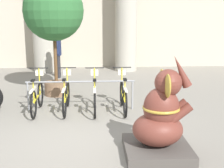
{
  "coord_description": "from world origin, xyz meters",
  "views": [
    {
      "loc": [
        0.4,
        -5.81,
        2.44
      ],
      "look_at": [
        0.75,
        0.53,
        1.0
      ],
      "focal_mm": 50.0,
      "sensor_mm": 36.0,
      "label": 1
    }
  ],
  "objects_px": {
    "bicycle_0": "(37,96)",
    "potted_tree": "(54,14)",
    "bicycle_1": "(66,95)",
    "bicycle_2": "(95,96)",
    "elephant_statue": "(160,122)",
    "bicycle_3": "(123,95)",
    "person_pedestrian": "(58,50)"
  },
  "relations": [
    {
      "from": "bicycle_2",
      "to": "bicycle_3",
      "type": "height_order",
      "value": "same"
    },
    {
      "from": "bicycle_3",
      "to": "person_pedestrian",
      "type": "height_order",
      "value": "person_pedestrian"
    },
    {
      "from": "bicycle_2",
      "to": "elephant_statue",
      "type": "bearing_deg",
      "value": -65.97
    },
    {
      "from": "bicycle_3",
      "to": "potted_tree",
      "type": "height_order",
      "value": "potted_tree"
    },
    {
      "from": "person_pedestrian",
      "to": "bicycle_1",
      "type": "bearing_deg",
      "value": -81.36
    },
    {
      "from": "bicycle_2",
      "to": "bicycle_3",
      "type": "relative_size",
      "value": 1.0
    },
    {
      "from": "elephant_statue",
      "to": "bicycle_0",
      "type": "bearing_deg",
      "value": 134.92
    },
    {
      "from": "bicycle_2",
      "to": "potted_tree",
      "type": "height_order",
      "value": "potted_tree"
    },
    {
      "from": "bicycle_0",
      "to": "potted_tree",
      "type": "distance_m",
      "value": 2.65
    },
    {
      "from": "bicycle_3",
      "to": "potted_tree",
      "type": "xyz_separation_m",
      "value": [
        -1.89,
        1.72,
        2.02
      ]
    },
    {
      "from": "bicycle_0",
      "to": "elephant_statue",
      "type": "distance_m",
      "value": 3.66
    },
    {
      "from": "bicycle_1",
      "to": "bicycle_2",
      "type": "distance_m",
      "value": 0.72
    },
    {
      "from": "bicycle_2",
      "to": "bicycle_3",
      "type": "bearing_deg",
      "value": 1.84
    },
    {
      "from": "bicycle_1",
      "to": "potted_tree",
      "type": "height_order",
      "value": "potted_tree"
    },
    {
      "from": "bicycle_1",
      "to": "person_pedestrian",
      "type": "distance_m",
      "value": 4.44
    },
    {
      "from": "bicycle_0",
      "to": "bicycle_2",
      "type": "relative_size",
      "value": 1.0
    },
    {
      "from": "bicycle_3",
      "to": "potted_tree",
      "type": "bearing_deg",
      "value": 137.69
    },
    {
      "from": "bicycle_2",
      "to": "potted_tree",
      "type": "bearing_deg",
      "value": 123.82
    },
    {
      "from": "bicycle_0",
      "to": "bicycle_1",
      "type": "distance_m",
      "value": 0.72
    },
    {
      "from": "bicycle_1",
      "to": "elephant_statue",
      "type": "relative_size",
      "value": 0.93
    },
    {
      "from": "bicycle_1",
      "to": "bicycle_2",
      "type": "bearing_deg",
      "value": -5.0
    },
    {
      "from": "bicycle_1",
      "to": "bicycle_2",
      "type": "xyz_separation_m",
      "value": [
        0.72,
        -0.06,
        0.0
      ]
    },
    {
      "from": "elephant_statue",
      "to": "potted_tree",
      "type": "relative_size",
      "value": 0.53
    },
    {
      "from": "elephant_statue",
      "to": "potted_tree",
      "type": "bearing_deg",
      "value": 118.24
    },
    {
      "from": "bicycle_3",
      "to": "person_pedestrian",
      "type": "xyz_separation_m",
      "value": [
        -2.1,
        4.37,
        0.67
      ]
    },
    {
      "from": "bicycle_3",
      "to": "bicycle_2",
      "type": "bearing_deg",
      "value": -178.16
    },
    {
      "from": "potted_tree",
      "to": "bicycle_2",
      "type": "bearing_deg",
      "value": -56.18
    },
    {
      "from": "bicycle_0",
      "to": "elephant_statue",
      "type": "xyz_separation_m",
      "value": [
        2.58,
        -2.59,
        0.19
      ]
    },
    {
      "from": "bicycle_0",
      "to": "bicycle_3",
      "type": "xyz_separation_m",
      "value": [
        2.17,
        -0.02,
        0.0
      ]
    },
    {
      "from": "bicycle_1",
      "to": "elephant_statue",
      "type": "distance_m",
      "value": 3.2
    },
    {
      "from": "bicycle_3",
      "to": "elephant_statue",
      "type": "height_order",
      "value": "elephant_statue"
    },
    {
      "from": "elephant_statue",
      "to": "potted_tree",
      "type": "height_order",
      "value": "potted_tree"
    }
  ]
}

